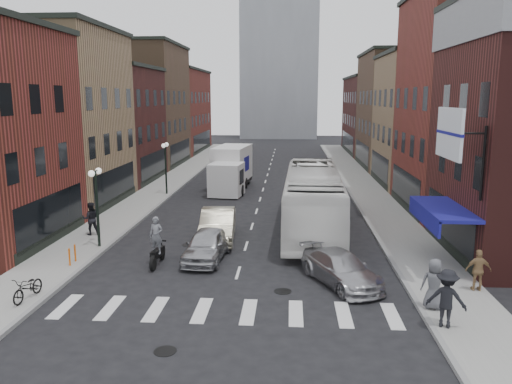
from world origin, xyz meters
TOP-DOWN VIEW (x-y plane):
  - ground at (0.00, 0.00)m, footprint 160.00×160.00m
  - sidewalk_left at (-8.50, 22.00)m, footprint 3.00×74.00m
  - sidewalk_right at (8.50, 22.00)m, footprint 3.00×74.00m
  - curb_left at (-7.00, 22.00)m, footprint 0.20×74.00m
  - curb_right at (7.00, 22.00)m, footprint 0.20×74.00m
  - crosswalk_stripes at (0.00, -3.00)m, footprint 12.00×2.20m
  - bldg_left_mid_a at (-14.99, 14.00)m, footprint 10.30×10.20m
  - bldg_left_mid_b at (-14.99, 24.00)m, footprint 10.30×10.20m
  - bldg_left_far_a at (-14.99, 35.00)m, footprint 10.30×12.20m
  - bldg_left_far_b at (-14.99, 49.00)m, footprint 10.30×16.20m
  - bldg_right_mid_a at (15.00, 14.00)m, footprint 10.30×10.20m
  - bldg_right_mid_b at (14.99, 24.00)m, footprint 10.30×10.20m
  - bldg_right_far_a at (14.99, 35.00)m, footprint 10.30×12.20m
  - bldg_right_far_b at (14.99, 49.00)m, footprint 10.30×16.20m
  - awning_blue at (8.93, 2.50)m, footprint 1.80×5.00m
  - billboard_sign at (8.59, 0.50)m, footprint 1.52×3.00m
  - distant_tower at (0.00, 78.00)m, footprint 14.00×14.00m
  - streetlamp_near at (-7.40, 4.00)m, footprint 0.32×1.22m
  - streetlamp_far at (-7.40, 18.00)m, footprint 0.32×1.22m
  - bike_rack at (-7.60, 1.30)m, footprint 0.08×0.68m
  - box_truck at (-2.66, 20.60)m, footprint 3.08×8.35m
  - motorcycle_rider at (-3.80, 1.74)m, footprint 0.67×2.26m
  - transit_bus at (3.56, 8.42)m, footprint 3.41×13.18m
  - sedan_left_near at (-1.66, 2.70)m, footprint 2.03×4.40m
  - sedan_left_far at (-1.61, 6.00)m, footprint 2.14×5.18m
  - curb_car at (4.37, 0.00)m, footprint 3.66×4.86m
  - parked_bicycle at (-7.50, -2.77)m, footprint 0.78×1.79m
  - ped_left_solo at (-8.64, 6.08)m, footprint 1.01×0.81m
  - ped_right_a at (7.40, -4.00)m, footprint 1.41×1.03m
  - ped_right_b at (9.60, -0.73)m, footprint 0.99×0.52m
  - ped_right_c at (7.40, -2.56)m, footprint 0.99×0.73m

SIDE VIEW (x-z plane):
  - ground at x=0.00m, z-range 0.00..0.00m
  - curb_left at x=-7.00m, z-range -0.08..0.08m
  - curb_right at x=7.00m, z-range -0.08..0.08m
  - crosswalk_stripes at x=0.00m, z-range -0.01..0.01m
  - sidewalk_left at x=-8.50m, z-range 0.00..0.15m
  - sidewalk_right at x=8.50m, z-range 0.00..0.15m
  - bike_rack at x=-7.60m, z-range 0.15..0.95m
  - parked_bicycle at x=-7.50m, z-range 0.15..1.06m
  - curb_car at x=4.37m, z-range 0.00..1.31m
  - sedan_left_near at x=-1.66m, z-range 0.00..1.46m
  - sedan_left_far at x=-1.61m, z-range 0.00..1.67m
  - ped_right_b at x=9.60m, z-range 0.15..1.81m
  - ped_left_solo at x=-8.64m, z-range 0.15..1.96m
  - ped_right_c at x=7.40m, z-range 0.15..2.00m
  - motorcycle_rider at x=-3.80m, z-range -0.07..2.22m
  - ped_right_a at x=7.40m, z-range 0.15..2.12m
  - box_truck at x=-2.66m, z-range -0.02..3.51m
  - transit_bus at x=3.56m, z-range 0.00..3.65m
  - awning_blue at x=8.93m, z-range 2.24..3.02m
  - streetlamp_near at x=-7.40m, z-range 0.86..4.97m
  - streetlamp_far at x=-7.40m, z-range 0.86..4.97m
  - bldg_right_far_b at x=14.99m, z-range 0.00..10.30m
  - bldg_left_mid_b at x=-14.99m, z-range 0.00..10.30m
  - bldg_left_far_b at x=-14.99m, z-range 0.00..11.30m
  - bldg_right_mid_b at x=14.99m, z-range 0.00..11.30m
  - billboard_sign at x=8.59m, z-range 4.28..7.98m
  - bldg_right_far_a at x=14.99m, z-range 0.00..12.30m
  - bldg_left_mid_a at x=-14.99m, z-range 0.00..12.30m
  - bldg_left_far_a at x=-14.99m, z-range 0.00..13.30m
  - bldg_right_mid_a at x=15.00m, z-range 0.00..14.30m
  - distant_tower at x=0.00m, z-range 0.00..50.00m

